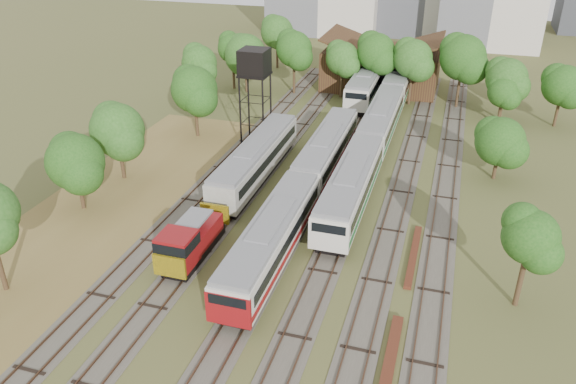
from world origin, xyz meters
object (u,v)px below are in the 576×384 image
(shunter_locomotive, at_px, (189,243))
(water_tower, at_px, (254,65))
(railcar_green_set, at_px, (381,121))
(railcar_red_set, at_px, (303,189))

(shunter_locomotive, xyz_separation_m, water_tower, (-3.08, 23.37, 7.34))
(shunter_locomotive, bearing_deg, water_tower, 97.52)
(railcar_green_set, height_order, shunter_locomotive, railcar_green_set)
(railcar_red_set, bearing_deg, shunter_locomotive, -120.15)
(railcar_red_set, height_order, shunter_locomotive, railcar_red_set)
(railcar_green_set, relative_size, water_tower, 4.92)
(railcar_red_set, xyz_separation_m, railcar_green_set, (4.00, 18.60, 0.09))
(railcar_red_set, bearing_deg, water_tower, 124.86)
(water_tower, bearing_deg, railcar_red_set, -55.14)
(railcar_red_set, relative_size, railcar_green_set, 0.66)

